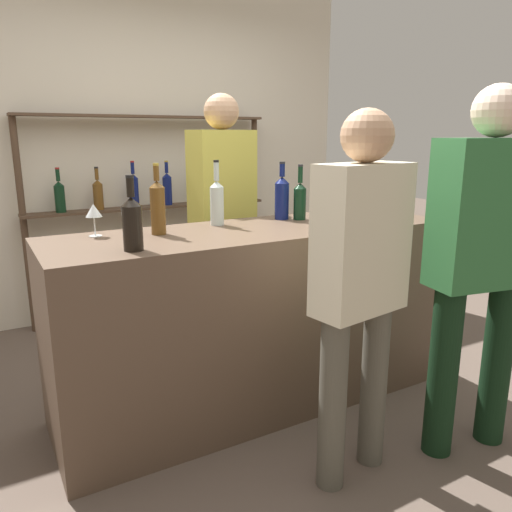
{
  "coord_description": "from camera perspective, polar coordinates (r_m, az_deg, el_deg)",
  "views": [
    {
      "loc": [
        -1.28,
        -2.26,
        1.48
      ],
      "look_at": [
        0.0,
        0.0,
        0.85
      ],
      "focal_mm": 35.0,
      "sensor_mm": 36.0,
      "label": 1
    }
  ],
  "objects": [
    {
      "name": "wine_glass",
      "position": [
        2.54,
        -18.07,
        4.85
      ],
      "size": [
        0.08,
        0.08,
        0.16
      ],
      "color": "silver",
      "rests_on": "bar_counter"
    },
    {
      "name": "back_shelf",
      "position": [
        4.23,
        -12.06,
        7.99
      ],
      "size": [
        2.01,
        0.18,
        1.63
      ],
      "color": "#4C3828",
      "rests_on": "ground_plane"
    },
    {
      "name": "counter_bottle_3",
      "position": [
        2.51,
        -11.17,
        5.6
      ],
      "size": [
        0.07,
        0.07,
        0.35
      ],
      "color": "brown",
      "rests_on": "bar_counter"
    },
    {
      "name": "counter_bottle_1",
      "position": [
        2.18,
        -13.96,
        3.8
      ],
      "size": [
        0.08,
        0.08,
        0.32
      ],
      "color": "black",
      "rests_on": "bar_counter"
    },
    {
      "name": "counter_bottle_4",
      "position": [
        2.73,
        -4.49,
        6.27
      ],
      "size": [
        0.07,
        0.07,
        0.35
      ],
      "color": "silver",
      "rests_on": "bar_counter"
    },
    {
      "name": "bar_counter",
      "position": [
        2.78,
        0.0,
        -7.04
      ],
      "size": [
        2.18,
        0.67,
        1.0
      ],
      "primitive_type": "cube",
      "color": "brown",
      "rests_on": "ground_plane"
    },
    {
      "name": "server_behind_counter",
      "position": [
        3.36,
        -3.81,
        5.92
      ],
      "size": [
        0.47,
        0.27,
        1.74
      ],
      "rotation": [
        0.0,
        0.0,
        -1.38
      ],
      "color": "brown",
      "rests_on": "ground_plane"
    },
    {
      "name": "customer_center",
      "position": [
        2.09,
        11.81,
        -1.95
      ],
      "size": [
        0.44,
        0.24,
        1.58
      ],
      "rotation": [
        0.0,
        0.0,
        1.72
      ],
      "color": "#575347",
      "rests_on": "ground_plane"
    },
    {
      "name": "counter_bottle_2",
      "position": [
        2.92,
        5.03,
        6.45
      ],
      "size": [
        0.07,
        0.07,
        0.32
      ],
      "color": "black",
      "rests_on": "bar_counter"
    },
    {
      "name": "back_wall",
      "position": [
        4.38,
        -12.91,
        12.28
      ],
      "size": [
        3.78,
        0.12,
        2.8
      ],
      "primitive_type": "cube",
      "color": "beige",
      "rests_on": "ground_plane"
    },
    {
      "name": "ground_plane",
      "position": [
        2.99,
        0.0,
        -16.04
      ],
      "size": [
        16.0,
        16.0,
        0.0
      ],
      "primitive_type": "plane",
      "color": "brown"
    },
    {
      "name": "customer_right",
      "position": [
        2.45,
        24.55,
        0.67
      ],
      "size": [
        0.52,
        0.3,
        1.69
      ],
      "rotation": [
        0.0,
        0.0,
        1.38
      ],
      "color": "black",
      "rests_on": "ground_plane"
    },
    {
      "name": "counter_bottle_0",
      "position": [
        2.92,
        2.98,
        6.78
      ],
      "size": [
        0.08,
        0.08,
        0.33
      ],
      "color": "#0F1956",
      "rests_on": "bar_counter"
    }
  ]
}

